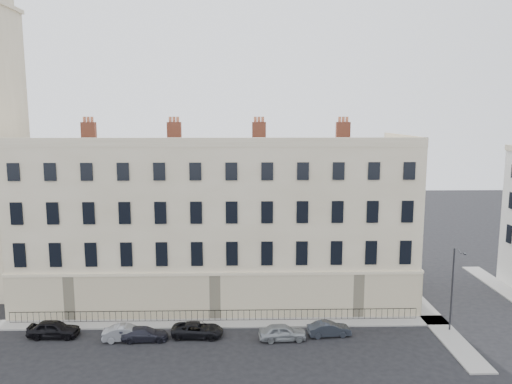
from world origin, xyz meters
TOP-DOWN VIEW (x-y plane):
  - ground at (0.00, 0.00)m, footprint 160.00×160.00m
  - terrace at (-5.97, 11.97)m, footprint 36.22×12.22m
  - pavement_terrace at (-10.00, 5.00)m, footprint 48.00×2.00m
  - pavement_east_return at (13.00, 8.00)m, footprint 2.00×24.00m
  - railings at (-6.00, 5.40)m, footprint 35.00×0.04m
  - car_a at (-18.77, 2.73)m, footprint 4.09×1.74m
  - car_b at (-12.79, 2.01)m, footprint 3.80×1.64m
  - car_c at (-11.35, 1.94)m, footprint 3.76×1.69m
  - car_d at (-7.24, 2.53)m, footprint 4.24×2.13m
  - car_e at (-0.44, 1.75)m, footprint 3.87×1.78m
  - car_f at (3.37, 2.39)m, footprint 3.59×1.57m
  - streetlamp at (13.52, 2.95)m, footprint 0.53×1.49m

SIDE VIEW (x-z plane):
  - ground at x=0.00m, z-range 0.00..0.00m
  - pavement_terrace at x=-10.00m, z-range 0.00..0.12m
  - pavement_east_return at x=13.00m, z-range 0.00..0.12m
  - car_c at x=-11.35m, z-range 0.00..1.07m
  - railings at x=-6.00m, z-range 0.07..1.03m
  - car_f at x=3.37m, z-range 0.00..1.15m
  - car_d at x=-7.24m, z-range 0.00..1.15m
  - car_b at x=-12.79m, z-range 0.00..1.21m
  - car_e at x=-0.44m, z-range 0.00..1.29m
  - car_a at x=-18.77m, z-range 0.00..1.38m
  - streetlamp at x=13.52m, z-range 0.38..7.42m
  - terrace at x=-5.97m, z-range -1.00..16.00m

